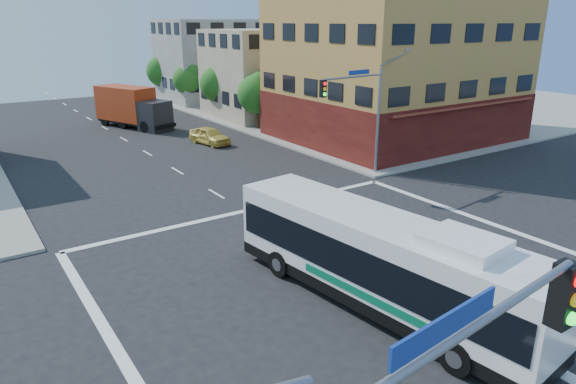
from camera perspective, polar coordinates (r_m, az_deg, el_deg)
ground at (r=20.97m, az=8.32°, el=-9.68°), size 120.00×120.00×0.00m
sidewalk_ne at (r=68.72m, az=10.56°, el=10.02°), size 50.00×50.00×0.15m
corner_building_ne at (r=45.89m, az=11.89°, el=13.18°), size 18.10×15.44×14.00m
building_east_near at (r=56.23m, az=-2.06°, el=13.04°), size 12.06×10.06×9.00m
building_east_far at (r=68.42m, az=-8.50°, el=14.25°), size 12.06×10.06×10.00m
signal_mast_ne at (r=32.85m, az=8.11°, el=9.82°), size 7.91×1.13×8.07m
street_tree_a at (r=48.57m, az=-3.35°, el=11.07°), size 3.60×3.60×5.53m
street_tree_b at (r=55.53m, az=-7.68°, el=12.04°), size 3.80×3.80×5.79m
street_tree_c at (r=62.78m, az=-11.04°, el=12.34°), size 3.40×3.40×5.29m
street_tree_d at (r=70.13m, az=-13.74°, el=13.12°), size 4.00×4.00×6.03m
transit_bus at (r=18.56m, az=10.12°, el=-7.41°), size 4.15×12.77×3.71m
box_truck at (r=52.09m, az=-16.86°, el=8.91°), size 5.45×8.85×3.85m
parked_car at (r=43.62m, az=-8.70°, el=6.21°), size 2.45×4.42×1.42m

